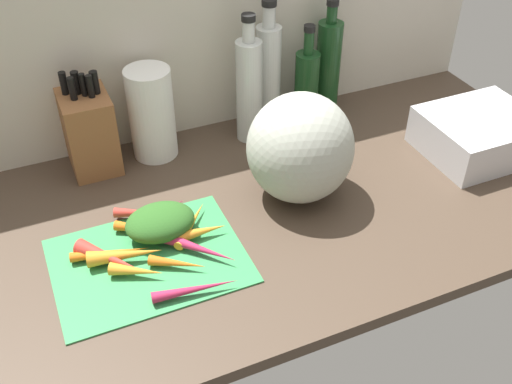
# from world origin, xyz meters

# --- Properties ---
(ground_plane) EXTENTS (1.70, 0.80, 0.03)m
(ground_plane) POSITION_xyz_m (0.00, 0.00, -0.01)
(ground_plane) COLOR #47382B
(wall_back) EXTENTS (1.70, 0.03, 0.60)m
(wall_back) POSITION_xyz_m (0.00, 0.39, 0.30)
(wall_back) COLOR beige
(wall_back) RESTS_ON ground_plane
(cutting_board) EXTENTS (0.39, 0.30, 0.01)m
(cutting_board) POSITION_xyz_m (-0.25, -0.08, 0.00)
(cutting_board) COLOR #338C4C
(cutting_board) RESTS_ON ground_plane
(carrot_0) EXTENTS (0.11, 0.08, 0.03)m
(carrot_0) POSITION_xyz_m (-0.29, -0.12, 0.02)
(carrot_0) COLOR orange
(carrot_0) RESTS_ON cutting_board
(carrot_1) EXTENTS (0.11, 0.13, 0.02)m
(carrot_1) POSITION_xyz_m (-0.14, -0.03, 0.02)
(carrot_1) COLOR orange
(carrot_1) RESTS_ON cutting_board
(carrot_2) EXTENTS (0.11, 0.03, 0.03)m
(carrot_2) POSITION_xyz_m (-0.13, -0.06, 0.02)
(carrot_2) COLOR orange
(carrot_2) RESTS_ON cutting_board
(carrot_3) EXTENTS (0.13, 0.14, 0.03)m
(carrot_3) POSITION_xyz_m (-0.15, -0.11, 0.02)
(carrot_3) COLOR #B2264C
(carrot_3) RESTS_ON cutting_board
(carrot_4) EXTENTS (0.12, 0.14, 0.03)m
(carrot_4) POSITION_xyz_m (-0.33, -0.06, 0.03)
(carrot_4) COLOR red
(carrot_4) RESTS_ON cutting_board
(carrot_5) EXTENTS (0.13, 0.08, 0.02)m
(carrot_5) POSITION_xyz_m (-0.22, 0.05, 0.02)
(carrot_5) COLOR red
(carrot_5) RESTS_ON cutting_board
(carrot_6) EXTENTS (0.17, 0.04, 0.02)m
(carrot_6) POSITION_xyz_m (-0.20, -0.21, 0.02)
(carrot_6) COLOR #B2264C
(carrot_6) RESTS_ON cutting_board
(carrot_7) EXTENTS (0.11, 0.08, 0.02)m
(carrot_7) POSITION_xyz_m (-0.21, -0.13, 0.02)
(carrot_7) COLOR orange
(carrot_7) RESTS_ON cutting_board
(carrot_8) EXTENTS (0.16, 0.06, 0.02)m
(carrot_8) POSITION_xyz_m (-0.32, -0.04, 0.02)
(carrot_8) COLOR orange
(carrot_8) RESTS_ON cutting_board
(carrot_9) EXTENTS (0.11, 0.05, 0.02)m
(carrot_9) POSITION_xyz_m (-0.18, 0.04, 0.02)
(carrot_9) COLOR #B2264C
(carrot_9) RESTS_ON cutting_board
(carrot_10) EXTENTS (0.12, 0.09, 0.02)m
(carrot_10) POSITION_xyz_m (-0.24, -0.00, 0.02)
(carrot_10) COLOR orange
(carrot_10) RESTS_ON cutting_board
(carrot_11) EXTENTS (0.15, 0.07, 0.03)m
(carrot_11) POSITION_xyz_m (-0.30, -0.07, 0.03)
(carrot_11) COLOR orange
(carrot_11) RESTS_ON cutting_board
(carrot_greens_pile) EXTENTS (0.15, 0.12, 0.06)m
(carrot_greens_pile) POSITION_xyz_m (-0.21, -0.02, 0.04)
(carrot_greens_pile) COLOR #2D6023
(carrot_greens_pile) RESTS_ON cutting_board
(winter_squash) EXTENTS (0.24, 0.24, 0.25)m
(winter_squash) POSITION_xyz_m (0.13, -0.00, 0.13)
(winter_squash) COLOR #B2B7A8
(winter_squash) RESTS_ON ground_plane
(knife_block) EXTENTS (0.11, 0.16, 0.25)m
(knife_block) POSITION_xyz_m (-0.28, 0.31, 0.10)
(knife_block) COLOR brown
(knife_block) RESTS_ON ground_plane
(paper_towel_roll) EXTENTS (0.11, 0.11, 0.23)m
(paper_towel_roll) POSITION_xyz_m (-0.13, 0.30, 0.12)
(paper_towel_roll) COLOR white
(paper_towel_roll) RESTS_ON ground_plane
(bottle_0) EXTENTS (0.07, 0.07, 0.34)m
(bottle_0) POSITION_xyz_m (0.12, 0.27, 0.14)
(bottle_0) COLOR silver
(bottle_0) RESTS_ON ground_plane
(bottle_1) EXTENTS (0.07, 0.07, 0.35)m
(bottle_1) POSITION_xyz_m (0.20, 0.31, 0.15)
(bottle_1) COLOR silver
(bottle_1) RESTS_ON ground_plane
(bottle_2) EXTENTS (0.06, 0.06, 0.28)m
(bottle_2) POSITION_xyz_m (0.29, 0.28, 0.11)
(bottle_2) COLOR #19421E
(bottle_2) RESTS_ON ground_plane
(bottle_3) EXTENTS (0.07, 0.07, 0.32)m
(bottle_3) POSITION_xyz_m (0.38, 0.32, 0.14)
(bottle_3) COLOR #19421E
(bottle_3) RESTS_ON ground_plane
(dish_rack) EXTENTS (0.27, 0.24, 0.10)m
(dish_rack) POSITION_xyz_m (0.63, -0.03, 0.05)
(dish_rack) COLOR silver
(dish_rack) RESTS_ON ground_plane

